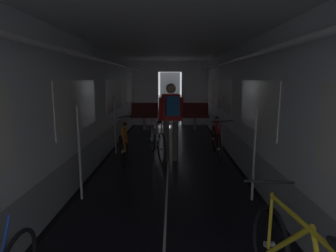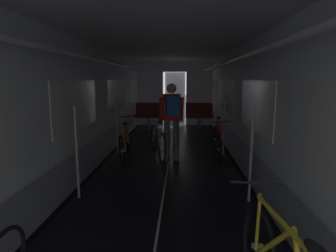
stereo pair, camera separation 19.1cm
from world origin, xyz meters
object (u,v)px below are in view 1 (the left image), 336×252
bench_seat_far_right (195,114)px  bicycle_red (217,141)px  bench_seat_far_left (144,113)px  bicycle_silver_in_aisle (157,141)px  bicycle_orange (124,144)px  person_cyclist_aisle (171,115)px

bench_seat_far_right → bicycle_red: 3.71m
bench_seat_far_left → bicycle_silver_in_aisle: size_ratio=0.60×
bench_seat_far_right → bicycle_orange: bench_seat_far_right is taller
bicycle_red → person_cyclist_aisle: (-1.03, -0.26, 0.63)m
person_cyclist_aisle → bicycle_silver_in_aisle: 0.76m
bicycle_red → person_cyclist_aisle: 1.24m
bicycle_orange → person_cyclist_aisle: size_ratio=1.00×
bicycle_red → bicycle_silver_in_aisle: bicycle_red is taller
bench_seat_far_right → bicycle_orange: 4.37m
bench_seat_far_left → bicycle_silver_in_aisle: bearing=-80.3°
bicycle_silver_in_aisle → bicycle_orange: bearing=-160.2°
bicycle_red → bicycle_silver_in_aisle: 1.37m
bicycle_orange → bicycle_silver_in_aisle: bicycle_orange is taller
person_cyclist_aisle → bicycle_silver_in_aisle: person_cyclist_aisle is taller
bench_seat_far_right → bicycle_silver_in_aisle: 3.88m
bench_seat_far_right → bicycle_red: size_ratio=0.58×
bench_seat_far_left → bicycle_silver_in_aisle: 3.76m
bench_seat_far_left → bicycle_silver_in_aisle: bench_seat_far_left is taller
bench_seat_far_right → bicycle_orange: (-1.87, -3.95, -0.19)m
bench_seat_far_left → bicycle_red: bearing=-61.6°
person_cyclist_aisle → bicycle_silver_in_aisle: bearing=141.3°
bench_seat_far_right → bench_seat_far_left: bearing=180.0°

